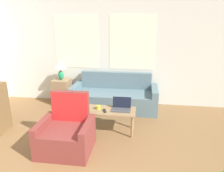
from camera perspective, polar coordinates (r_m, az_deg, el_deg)
name	(u,v)px	position (r m, az deg, el deg)	size (l,w,h in m)	color
wall_back	(107,52)	(5.49, -1.24, 8.86)	(6.54, 0.06, 2.60)	silver
couch	(115,98)	(5.30, 0.69, -3.08)	(2.02, 0.81, 0.84)	slate
armchair	(67,134)	(3.77, -11.73, -12.23)	(0.84, 0.74, 0.93)	brown
side_table	(62,92)	(5.72, -12.93, -1.44)	(0.40, 0.40, 0.63)	#937551
table_lamp	(60,67)	(5.55, -13.36, 4.83)	(0.30, 0.30, 0.47)	#1E8451
coffee_table	(109,113)	(4.18, -0.76, -6.98)	(1.00, 0.46, 0.45)	#8E704C
laptop	(121,107)	(4.15, 2.47, -5.53)	(0.35, 0.26, 0.22)	#47474C
cup_navy	(98,107)	(4.18, -3.61, -5.59)	(0.09, 0.09, 0.07)	gold
tv_remote	(105,111)	(4.09, -1.94, -6.47)	(0.09, 0.16, 0.02)	black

